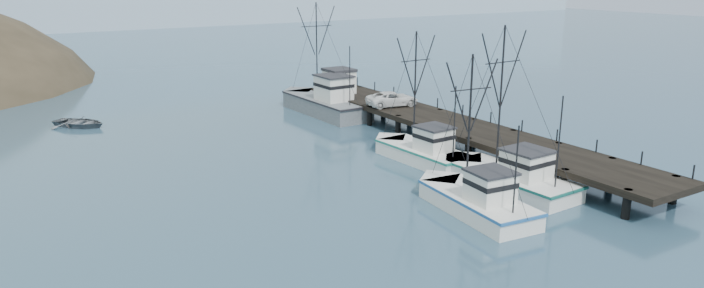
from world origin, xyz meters
name	(u,v)px	position (x,y,z in m)	size (l,w,h in m)	color
ground	(449,235)	(0.00, 0.00, 0.00)	(400.00, 400.00, 0.00)	#2C4A62
pier	(453,126)	(14.00, 16.00, 1.69)	(6.00, 44.00, 2.00)	black
distant_ridge	(93,26)	(10.00, 170.00, 0.00)	(360.00, 40.00, 26.00)	#9EB2C6
trawler_near	(507,177)	(9.35, 4.48, 0.82)	(4.43, 12.10, 12.14)	white
trawler_mid	(475,200)	(3.95, 2.11, 0.82)	(4.45, 10.79, 10.72)	white
trawler_far	(421,151)	(8.10, 13.15, 0.82)	(3.98, 10.79, 11.09)	white
work_vessel	(324,103)	(10.17, 33.40, 1.23)	(4.78, 14.80, 12.51)	slate
pier_shed	(339,81)	(12.50, 34.00, 3.42)	(3.00, 3.20, 2.80)	silver
pickup_truck	(392,99)	(13.44, 24.87, 2.75)	(2.49, 5.41, 1.50)	silver
motorboat	(80,127)	(-14.28, 41.22, 0.00)	(4.02, 5.62, 1.17)	slate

